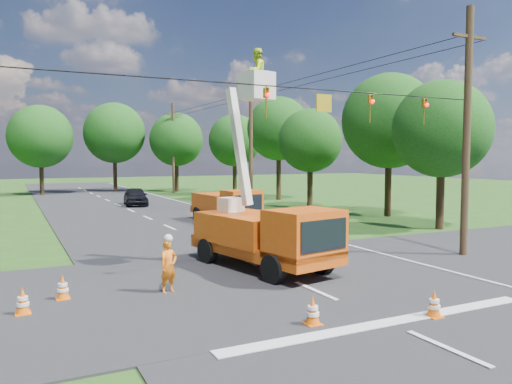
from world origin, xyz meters
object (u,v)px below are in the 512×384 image
traffic_cone_2 (255,242)px  pole_right_mid (251,143)px  traffic_cone_3 (238,226)px  traffic_cone_4 (63,288)px  traffic_cone_0 (313,311)px  traffic_cone_7 (220,215)px  tree_right_a (442,129)px  tree_far_b (114,133)px  tree_far_a (40,137)px  distant_car (136,196)px  pole_right_far (173,147)px  traffic_cone_1 (434,304)px  tree_right_b (389,121)px  ground_worker (169,266)px  bucket_truck (265,223)px  tree_right_e (235,140)px  traffic_cone_5 (23,301)px  second_truck (227,205)px  tree_far_c (176,140)px  tree_right_c (310,141)px  pole_right_near (467,130)px  tree_right_d (279,129)px

traffic_cone_2 → pole_right_mid: size_ratio=0.07×
traffic_cone_3 → traffic_cone_4: 13.35m
traffic_cone_0 → traffic_cone_7: same height
traffic_cone_4 → tree_right_a: tree_right_a is taller
traffic_cone_7 → tree_far_b: size_ratio=0.07×
traffic_cone_7 → tree_far_a: tree_far_a is taller
distant_car → traffic_cone_4: distant_car is taller
traffic_cone_2 → traffic_cone_0: bearing=-108.0°
pole_right_far → pole_right_mid: bearing=-90.0°
traffic_cone_4 → traffic_cone_1: bearing=-35.4°
distant_car → tree_far_a: 17.90m
tree_right_b → ground_worker: bearing=-147.3°
ground_worker → traffic_cone_2: bearing=19.6°
bucket_truck → traffic_cone_1: size_ratio=11.10×
traffic_cone_2 → traffic_cone_7: size_ratio=1.00×
tree_right_e → traffic_cone_5: bearing=-121.4°
second_truck → traffic_cone_2: size_ratio=8.15×
tree_far_a → tree_far_c: size_ratio=1.04×
distant_car → tree_far_a: size_ratio=0.47×
traffic_cone_7 → tree_far_c: bearing=78.3°
traffic_cone_3 → traffic_cone_5: same height
bucket_truck → tree_far_c: bearing=65.6°
distant_car → traffic_cone_7: distant_car is taller
traffic_cone_4 → pole_right_far: (15.32, 39.55, 4.75)m
bucket_truck → traffic_cone_1: (1.29, -6.69, -1.30)m
tree_right_e → tree_far_a: size_ratio=0.91×
traffic_cone_4 → pole_right_mid: (15.32, 19.55, 4.75)m
tree_right_b → tree_right_c: 7.31m
tree_right_a → tree_right_e: 29.00m
traffic_cone_0 → tree_far_c: size_ratio=0.08×
traffic_cone_7 → tree_right_e: tree_right_e is taller
traffic_cone_4 → pole_right_near: pole_right_near is taller
pole_right_far → distant_car: bearing=-119.3°
traffic_cone_5 → pole_right_far: 43.97m
second_truck → distant_car: 13.65m
second_truck → tree_far_c: (5.67, 28.26, 4.97)m
traffic_cone_0 → tree_right_d: size_ratio=0.07×
distant_car → traffic_cone_0: size_ratio=6.25×
traffic_cone_1 → traffic_cone_5: same height
pole_right_near → pole_right_far: same height
tree_right_c → tree_far_c: size_ratio=0.85×
pole_right_mid → traffic_cone_0: bearing=-112.6°
second_truck → pole_right_mid: size_ratio=0.58×
traffic_cone_7 → tree_right_d: bearing=48.0°
pole_right_far → tree_right_e: 7.32m
tree_right_e → traffic_cone_4: bearing=-120.8°
traffic_cone_7 → tree_far_c: 28.30m
traffic_cone_2 → traffic_cone_3: (1.47, 5.02, 0.00)m
traffic_cone_3 → traffic_cone_4: same height
pole_right_mid → tree_right_a: bearing=-70.3°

